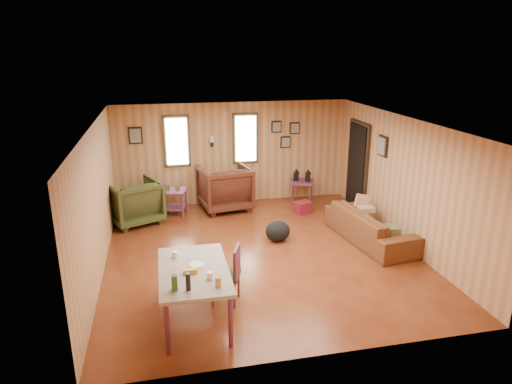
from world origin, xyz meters
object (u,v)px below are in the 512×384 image
sofa (371,221)px  end_table (173,198)px  side_table (302,180)px  dining_table (194,274)px  recliner_green (134,200)px  recliner_brown (225,186)px

sofa → end_table: 4.30m
side_table → dining_table: dining_table is taller
recliner_green → end_table: 0.90m
end_table → dining_table: bearing=-88.6°
sofa → recliner_green: bearing=58.7°
end_table → recliner_brown: bearing=7.0°
side_table → dining_table: bearing=-123.4°
end_table → side_table: side_table is taller
side_table → dining_table: 5.33m
side_table → recliner_brown: bearing=-179.3°
sofa → end_table: (-3.65, 2.27, -0.01)m
side_table → end_table: bearing=-176.9°
sofa → side_table: (-0.61, 2.44, 0.16)m
recliner_green → side_table: (3.87, 0.49, 0.06)m
recliner_green → side_table: bearing=163.4°
recliner_brown → recliner_green: 2.06m
dining_table → end_table: bearing=91.8°
recliner_brown → end_table: bearing=-1.7°
recliner_green → dining_table: recliner_green is taller
recliner_brown → side_table: 1.86m
end_table → side_table: 3.05m
sofa → recliner_brown: bearing=37.9°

